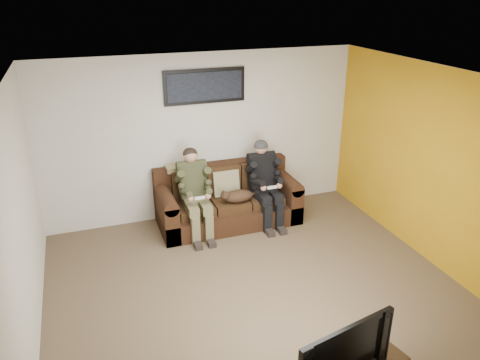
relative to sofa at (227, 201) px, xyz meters
name	(u,v)px	position (x,y,z in m)	size (l,w,h in m)	color
floor	(254,287)	(-0.24, -1.83, -0.34)	(5.00, 5.00, 0.00)	brown
ceiling	(257,79)	(-0.24, -1.83, 2.26)	(5.00, 5.00, 0.00)	silver
wall_back	(203,137)	(-0.24, 0.42, 0.96)	(5.00, 5.00, 0.00)	beige
wall_front	(367,313)	(-0.24, -4.08, 0.96)	(5.00, 5.00, 0.00)	beige
wall_left	(19,228)	(-2.74, -1.83, 0.96)	(4.50, 4.50, 0.00)	beige
wall_right	(432,167)	(2.26, -1.83, 0.96)	(4.50, 4.50, 0.00)	beige
accent_wall_right	(432,167)	(2.25, -1.83, 0.96)	(4.50, 4.50, 0.00)	#C38B13
sofa	(227,201)	(0.00, 0.00, 0.00)	(2.18, 0.94, 0.89)	#331B0F
throw_pillow	(226,183)	(0.00, 0.04, 0.30)	(0.42, 0.12, 0.40)	#938760
throw_blanket	(180,168)	(-0.66, 0.27, 0.55)	(0.45, 0.22, 0.08)	#B6B186
person_left	(194,188)	(-0.56, -0.18, 0.39)	(0.51, 0.87, 1.29)	#6C6643
person_right	(264,178)	(0.56, -0.18, 0.39)	(0.51, 0.86, 1.30)	black
cat	(237,196)	(0.08, -0.28, 0.20)	(0.66, 0.26, 0.24)	#482E1C
framed_poster	(205,86)	(-0.20, 0.39, 1.76)	(1.25, 0.05, 0.52)	black
television	(338,348)	(-0.25, -3.78, 0.39)	(0.98, 0.13, 0.57)	black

